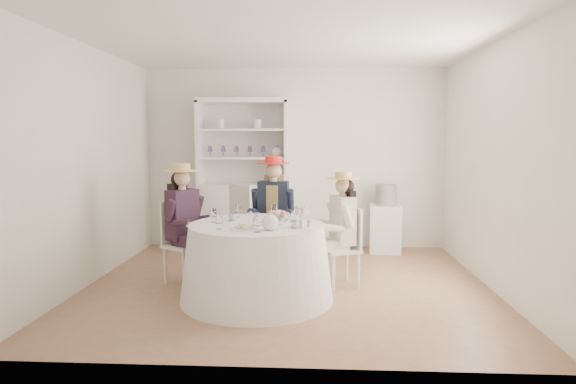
{
  "coord_description": "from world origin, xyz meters",
  "views": [
    {
      "loc": [
        0.29,
        -5.31,
        1.64
      ],
      "look_at": [
        0.0,
        0.1,
        1.05
      ],
      "focal_mm": 30.0,
      "sensor_mm": 36.0,
      "label": 1
    }
  ],
  "objects": [
    {
      "name": "flower_bowl",
      "position": [
        -0.09,
        -0.51,
        0.81
      ],
      "size": [
        0.22,
        0.22,
        0.05
      ],
      "primitive_type": "imported",
      "rotation": [
        0.0,
        0.0,
        -0.06
      ],
      "color": "white",
      "rests_on": "tea_table"
    },
    {
      "name": "spare_chair",
      "position": [
        -0.64,
        1.25,
        0.55
      ],
      "size": [
        0.59,
        0.59,
        1.03
      ],
      "rotation": [
        0.0,
        0.0,
        2.49
      ],
      "color": "silver",
      "rests_on": "ground"
    },
    {
      "name": "wall_front",
      "position": [
        0.0,
        -2.0,
        1.35
      ],
      "size": [
        4.5,
        0.0,
        4.5
      ],
      "primitive_type": "plane",
      "rotation": [
        -1.57,
        0.0,
        0.0
      ],
      "color": "silver",
      "rests_on": "ground"
    },
    {
      "name": "teacup_c",
      "position": [
        -0.03,
        -0.38,
        0.82
      ],
      "size": [
        0.1,
        0.1,
        0.07
      ],
      "primitive_type": "imported",
      "rotation": [
        0.0,
        0.0,
        0.18
      ],
      "color": "white",
      "rests_on": "tea_table"
    },
    {
      "name": "table_teapot",
      "position": [
        -0.12,
        -0.83,
        0.86
      ],
      "size": [
        0.22,
        0.16,
        0.17
      ],
      "rotation": [
        0.0,
        0.0,
        -0.01
      ],
      "color": "white",
      "rests_on": "tea_table"
    },
    {
      "name": "cupcake_stand",
      "position": [
        0.17,
        -0.67,
        0.86
      ],
      "size": [
        0.22,
        0.22,
        0.2
      ],
      "rotation": [
        0.0,
        0.0,
        0.41
      ],
      "color": "white",
      "rests_on": "tea_table"
    },
    {
      "name": "wall_right",
      "position": [
        2.25,
        0.0,
        1.35
      ],
      "size": [
        0.0,
        4.5,
        4.5
      ],
      "primitive_type": "plane",
      "rotation": [
        1.57,
        0.0,
        -1.57
      ],
      "color": "silver",
      "rests_on": "ground"
    },
    {
      "name": "wall_back",
      "position": [
        0.0,
        2.0,
        1.35
      ],
      "size": [
        4.5,
        0.0,
        4.5
      ],
      "primitive_type": "plane",
      "rotation": [
        1.57,
        0.0,
        0.0
      ],
      "color": "silver",
      "rests_on": "ground"
    },
    {
      "name": "teacup_b",
      "position": [
        -0.32,
        -0.23,
        0.82
      ],
      "size": [
        0.08,
        0.08,
        0.06
      ],
      "primitive_type": "imported",
      "rotation": [
        0.0,
        0.0,
        -0.25
      ],
      "color": "white",
      "rests_on": "tea_table"
    },
    {
      "name": "guest_left",
      "position": [
        -1.17,
        -0.0,
        0.77
      ],
      "size": [
        0.59,
        0.55,
        1.37
      ],
      "rotation": [
        0.0,
        0.0,
        0.99
      ],
      "color": "silver",
      "rests_on": "ground"
    },
    {
      "name": "stemware_set",
      "position": [
        -0.29,
        -0.5,
        0.86
      ],
      "size": [
        0.97,
        0.97,
        0.15
      ],
      "color": "white",
      "rests_on": "tea_table"
    },
    {
      "name": "tea_table",
      "position": [
        -0.29,
        -0.5,
        0.39
      ],
      "size": [
        1.57,
        1.57,
        0.79
      ],
      "rotation": [
        0.0,
        0.0,
        -0.21
      ],
      "color": "white",
      "rests_on": "ground"
    },
    {
      "name": "wall_left",
      "position": [
        -2.25,
        0.0,
        1.35
      ],
      "size": [
        0.0,
        4.5,
        4.5
      ],
      "primitive_type": "plane",
      "rotation": [
        1.57,
        0.0,
        1.57
      ],
      "color": "silver",
      "rests_on": "ground"
    },
    {
      "name": "teacup_a",
      "position": [
        -0.56,
        -0.35,
        0.82
      ],
      "size": [
        0.09,
        0.09,
        0.07
      ],
      "primitive_type": "imported",
      "rotation": [
        0.0,
        0.0,
        -0.13
      ],
      "color": "white",
      "rests_on": "tea_table"
    },
    {
      "name": "sandwich_plate",
      "position": [
        -0.38,
        -0.81,
        0.8
      ],
      "size": [
        0.25,
        0.25,
        0.05
      ],
      "rotation": [
        0.0,
        0.0,
        -0.12
      ],
      "color": "white",
      "rests_on": "tea_table"
    },
    {
      "name": "guest_right",
      "position": [
        0.59,
        -0.0,
        0.73
      ],
      "size": [
        0.54,
        0.49,
        1.29
      ],
      "rotation": [
        0.0,
        0.0,
        -1.2
      ],
      "color": "silver",
      "rests_on": "ground"
    },
    {
      "name": "hutch",
      "position": [
        -0.75,
        1.77,
        0.79
      ],
      "size": [
        1.39,
        0.68,
        2.23
      ],
      "rotation": [
        0.0,
        0.0,
        0.14
      ],
      "color": "silver",
      "rests_on": "ground"
    },
    {
      "name": "flower_arrangement",
      "position": [
        -0.08,
        -0.5,
        0.87
      ],
      "size": [
        0.18,
        0.18,
        0.07
      ],
      "rotation": [
        0.0,
        0.0,
        -0.41
      ],
      "color": "pink",
      "rests_on": "tea_table"
    },
    {
      "name": "ceiling",
      "position": [
        0.0,
        0.0,
        2.7
      ],
      "size": [
        4.5,
        4.5,
        0.0
      ],
      "primitive_type": "plane",
      "rotation": [
        3.14,
        0.0,
        0.0
      ],
      "color": "white",
      "rests_on": "wall_back"
    },
    {
      "name": "ground",
      "position": [
        0.0,
        0.0,
        0.0
      ],
      "size": [
        4.5,
        4.5,
        0.0
      ],
      "primitive_type": "plane",
      "color": "#876043",
      "rests_on": "ground"
    },
    {
      "name": "hatbox",
      "position": [
        1.34,
        1.69,
        0.84
      ],
      "size": [
        0.38,
        0.38,
        0.3
      ],
      "primitive_type": "cylinder",
      "rotation": [
        0.0,
        0.0,
        0.33
      ],
      "color": "black",
      "rests_on": "side_table"
    },
    {
      "name": "side_table",
      "position": [
        1.34,
        1.69,
        0.35
      ],
      "size": [
        0.49,
        0.49,
        0.69
      ],
      "primitive_type": "cube",
      "rotation": [
        0.0,
        0.0,
        -0.1
      ],
      "color": "silver",
      "rests_on": "ground"
    },
    {
      "name": "guest_mid",
      "position": [
        -0.2,
        0.52,
        0.81
      ],
      "size": [
        0.53,
        0.55,
        1.44
      ],
      "rotation": [
        0.0,
        0.0,
        -0.07
      ],
      "color": "silver",
      "rests_on": "ground"
    }
  ]
}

